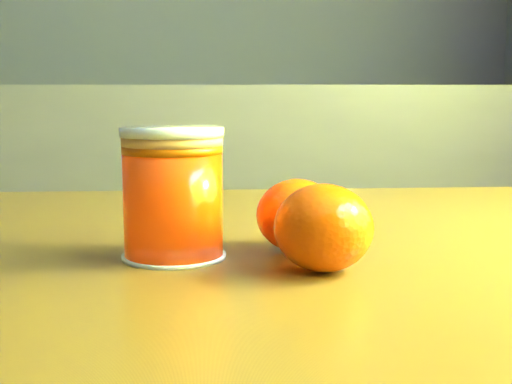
{
  "coord_description": "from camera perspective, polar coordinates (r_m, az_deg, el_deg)",
  "views": [
    {
      "loc": [
        0.91,
        -0.32,
        0.89
      ],
      "look_at": [
        0.94,
        0.26,
        0.81
      ],
      "focal_mm": 50.0,
      "sensor_mm": 36.0,
      "label": 1
    }
  ],
  "objects": [
    {
      "name": "table",
      "position": [
        0.66,
        2.25,
        -12.48
      ],
      "size": [
        1.02,
        0.72,
        0.75
      ],
      "rotation": [
        0.0,
        0.0,
        0.02
      ],
      "color": "brown",
      "rests_on": "ground"
    },
    {
      "name": "orange_back",
      "position": [
        0.6,
        3.33,
        -1.86
      ],
      "size": [
        0.09,
        0.09,
        0.06
      ],
      "primitive_type": "ellipsoid",
      "rotation": [
        0.0,
        0.0,
        0.28
      ],
      "color": "#DC4904",
      "rests_on": "table"
    },
    {
      "name": "juice_glass",
      "position": [
        0.58,
        -6.65,
        -0.17
      ],
      "size": [
        0.08,
        0.08,
        0.1
      ],
      "rotation": [
        0.0,
        0.0,
        0.21
      ],
      "color": "#F03804",
      "rests_on": "table"
    },
    {
      "name": "orange_front",
      "position": [
        0.54,
        5.43,
        -2.86
      ],
      "size": [
        0.09,
        0.09,
        0.07
      ],
      "primitive_type": "ellipsoid",
      "rotation": [
        0.0,
        0.0,
        -0.22
      ],
      "color": "#DC4904",
      "rests_on": "table"
    }
  ]
}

